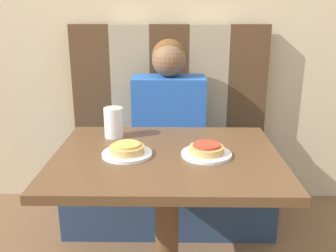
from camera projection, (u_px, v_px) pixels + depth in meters
wall_back at (170, 2)px, 2.29m from camera, size 7.00×0.05×2.60m
booth_seat at (169, 184)px, 2.30m from camera, size 1.21×0.54×0.47m
booth_backrest at (169, 82)px, 2.34m from camera, size 1.21×0.07×0.71m
dining_table at (167, 176)px, 1.53m from camera, size 0.90×0.72×0.70m
person at (169, 99)px, 2.14m from camera, size 0.41×0.23×0.64m
plate_left at (127, 154)px, 1.49m from camera, size 0.20×0.20×0.01m
plate_right at (206, 154)px, 1.48m from camera, size 0.20×0.20×0.01m
pizza_left at (127, 148)px, 1.48m from camera, size 0.14×0.14×0.04m
pizza_right at (207, 149)px, 1.48m from camera, size 0.14×0.14×0.04m
drinking_cup at (114, 123)px, 1.68m from camera, size 0.09×0.09×0.14m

